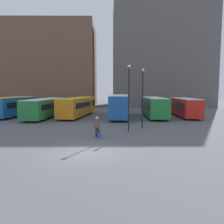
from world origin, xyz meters
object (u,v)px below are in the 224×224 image
bus_4 (154,106)px  lamp_post_2 (129,93)px  bus_5 (185,107)px  traveler (97,125)px  bus_2 (78,106)px  bus_3 (120,105)px  lamp_post_0 (143,94)px  suitcase (99,135)px  bus_0 (15,106)px  bus_1 (45,107)px

bus_4 → lamp_post_2: bearing=158.5°
bus_5 → traveler: (-12.42, -14.47, -0.46)m
bus_2 → traveler: (3.82, -15.00, -0.52)m
bus_3 → bus_5: (9.91, 0.97, -0.28)m
bus_3 → lamp_post_0: 9.71m
traveler → suitcase: (0.22, -0.47, -0.80)m
bus_0 → bus_1: size_ratio=0.83×
bus_3 → lamp_post_2: 11.08m
bus_4 → traveler: (-7.59, -13.87, -0.54)m
traveler → bus_4: bearing=-24.6°
bus_1 → bus_5: bus_5 is taller
bus_2 → bus_4: size_ratio=1.20×
bus_2 → suitcase: bearing=-155.6°
bus_2 → suitcase: size_ratio=16.16×
bus_3 → bus_4: 5.11m
bus_0 → suitcase: bus_0 is taller
bus_0 → lamp_post_2: bearing=-119.2°
bus_5 → lamp_post_0: lamp_post_0 is taller
traveler → lamp_post_0: size_ratio=0.29×
bus_4 → suitcase: 16.18m
bus_0 → bus_2: size_ratio=0.80×
bus_0 → bus_2: 9.57m
bus_1 → bus_2: size_ratio=0.97×
lamp_post_0 → bus_4: bearing=72.1°
suitcase → bus_5: bearing=-35.1°
suitcase → lamp_post_2: 5.34m
traveler → suitcase: size_ratio=2.44×
bus_3 → bus_5: 9.97m
bus_0 → bus_3: 15.94m
bus_0 → bus_1: (5.01, -1.22, -0.10)m
bus_2 → lamp_post_2: 14.27m
bus_4 → bus_5: bearing=-81.7°
bus_2 → lamp_post_0: size_ratio=1.91×
bus_1 → lamp_post_0: bearing=-121.5°
traveler → suitcase: traveler is taller
bus_1 → lamp_post_0: size_ratio=1.85×
bus_5 → bus_0: bearing=93.0°
bus_0 → bus_5: bearing=-83.1°
bus_4 → suitcase: bearing=153.9°
suitcase → lamp_post_2: size_ratio=0.11×
bus_0 → lamp_post_0: bearing=-113.1°
bus_2 → bus_3: bearing=-93.6°
traveler → lamp_post_0: lamp_post_0 is taller
bus_5 → bus_3: bearing=99.0°
bus_5 → bus_2: bearing=91.5°
bus_4 → lamp_post_0: bearing=163.3°
suitcase → traveler: bearing=28.9°
lamp_post_0 → lamp_post_2: bearing=-135.0°
bus_1 → bus_2: bus_2 is taller
bus_0 → traveler: size_ratio=5.32×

